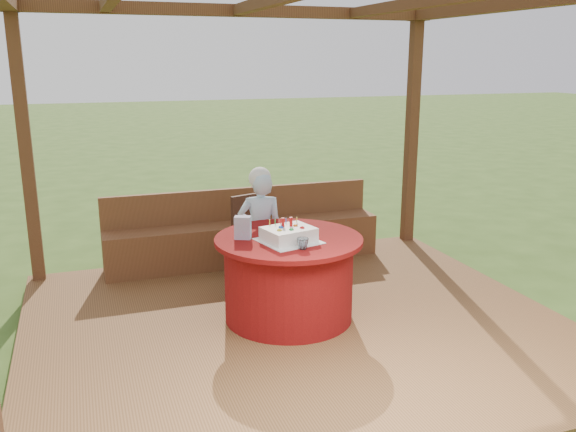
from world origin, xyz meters
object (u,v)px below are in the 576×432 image
object	(u,v)px
elderly_woman	(261,229)
bench	(244,238)
birthday_cake	(289,234)
chair	(254,233)
drinking_glass	(303,244)
table	(289,277)
gift_bag	(243,228)

from	to	relation	value
elderly_woman	bench	bearing A→B (deg)	85.09
birthday_cake	chair	bearing A→B (deg)	87.45
bench	chair	bearing A→B (deg)	-92.26
drinking_glass	birthday_cake	bearing A→B (deg)	98.51
bench	table	world-z (taller)	bench
bench	birthday_cake	size ratio (longest dim) A/B	5.58
gift_bag	bench	bearing A→B (deg)	99.16
table	elderly_woman	xyz separation A→B (m)	(-0.04, 0.69, 0.25)
elderly_woman	gift_bag	world-z (taller)	elderly_woman
table	birthday_cake	bearing A→B (deg)	-109.39
table	elderly_woman	distance (m)	0.73
gift_bag	drinking_glass	bearing A→B (deg)	-25.12
bench	elderly_woman	xyz separation A→B (m)	(-0.08, -0.90, 0.35)
birthday_cake	drinking_glass	size ratio (longest dim) A/B	5.58
chair	gift_bag	size ratio (longest dim) A/B	4.36
bench	chair	distance (m)	0.48
elderly_woman	drinking_glass	distance (m)	1.04
bench	gift_bag	world-z (taller)	gift_bag
birthday_cake	drinking_glass	world-z (taller)	birthday_cake
chair	birthday_cake	world-z (taller)	birthday_cake
bench	drinking_glass	size ratio (longest dim) A/B	31.18
table	birthday_cake	xyz separation A→B (m)	(-0.04, -0.11, 0.42)
drinking_glass	elderly_woman	bearing A→B (deg)	92.16
chair	drinking_glass	xyz separation A→B (m)	(-0.02, -1.49, 0.32)
drinking_glass	chair	bearing A→B (deg)	89.20
birthday_cake	table	bearing A→B (deg)	70.61
gift_bag	table	bearing A→B (deg)	10.93
chair	elderly_woman	xyz separation A→B (m)	(-0.06, -0.46, 0.17)
table	elderly_woman	size ratio (longest dim) A/B	1.03
bench	drinking_glass	distance (m)	2.00
elderly_woman	table	bearing A→B (deg)	-86.49
table	bench	bearing A→B (deg)	88.74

